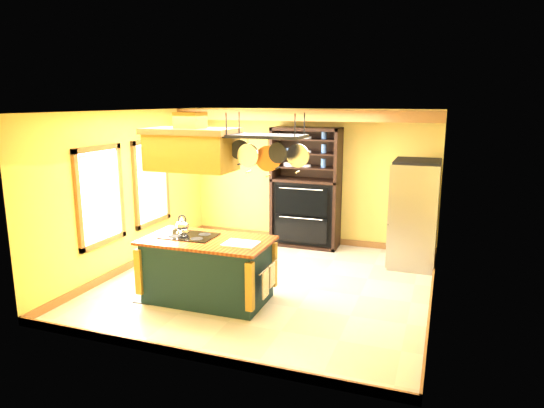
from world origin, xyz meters
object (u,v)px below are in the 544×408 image
Objects in this scene: refrigerator at (414,216)px; hutch at (306,201)px; range_hood at (191,147)px; kitchen_island at (208,269)px; pot_rack at (266,144)px.

hutch reaches higher than refrigerator.
refrigerator is at bearing 42.36° from range_hood.
range_hood is 0.54× the size of hutch.
hutch is (0.57, 3.15, 0.43)m from kitchen_island.
range_hood is at bearing -137.64° from refrigerator.
pot_rack is (1.10, 0.01, 0.07)m from range_hood.
range_hood is 4.10m from refrigerator.
refrigerator is 0.78× the size of hutch.
range_hood is 3.50m from hutch.
range_hood and pot_rack have the same top height.
range_hood is 0.69× the size of refrigerator.
kitchen_island is 3.76m from refrigerator.
refrigerator is (2.67, 2.61, 0.42)m from kitchen_island.
kitchen_island is at bearing -135.60° from refrigerator.
range_hood is (-0.20, -0.00, 1.75)m from kitchen_island.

